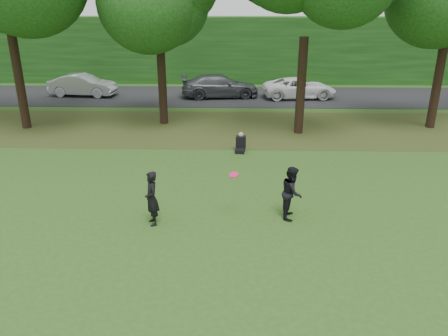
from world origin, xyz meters
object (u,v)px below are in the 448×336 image
object	(u,v)px
player_left	(152,198)
seated_person	(241,144)
player_right	(292,192)
frisbee	(234,175)

from	to	relation	value
player_left	seated_person	size ratio (longest dim) A/B	1.99
player_right	player_left	bearing A→B (deg)	108.32
player_right	frisbee	world-z (taller)	player_right
player_left	seated_person	world-z (taller)	player_left
seated_person	player_right	bearing A→B (deg)	-70.34
frisbee	seated_person	bearing A→B (deg)	87.69
player_right	seated_person	size ratio (longest dim) A/B	1.96
player_left	frisbee	distance (m)	2.49
player_left	frisbee	world-z (taller)	player_left
player_right	seated_person	xyz separation A→B (m)	(-1.50, 6.20, -0.50)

